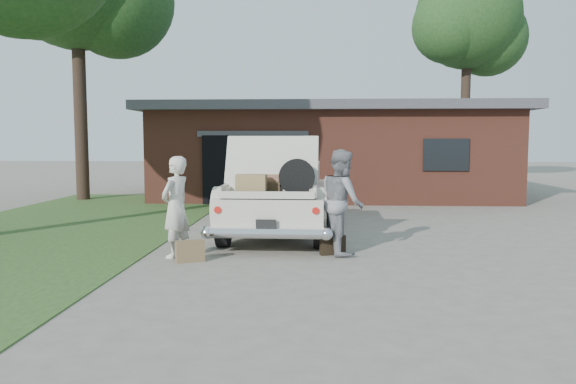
{
  "coord_description": "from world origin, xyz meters",
  "views": [
    {
      "loc": [
        0.54,
        -9.61,
        2.04
      ],
      "look_at": [
        0.0,
        0.6,
        1.1
      ],
      "focal_mm": 35.0,
      "sensor_mm": 36.0,
      "label": 1
    }
  ],
  "objects": [
    {
      "name": "sedan",
      "position": [
        -0.31,
        2.7,
        0.8
      ],
      "size": [
        2.21,
        5.45,
        2.13
      ],
      "rotation": [
        0.0,
        0.0,
        -0.02
      ],
      "color": "beige",
      "rests_on": "ground"
    },
    {
      "name": "suitcase_right",
      "position": [
        0.82,
        0.33,
        0.17
      ],
      "size": [
        0.47,
        0.27,
        0.35
      ],
      "primitive_type": "cube",
      "rotation": [
        0.0,
        0.0,
        0.3
      ],
      "color": "black",
      "rests_on": "ground"
    },
    {
      "name": "grass_strip",
      "position": [
        -5.5,
        3.0,
        0.01
      ],
      "size": [
        6.0,
        16.0,
        0.02
      ],
      "primitive_type": "cube",
      "color": "#2D4C1E",
      "rests_on": "ground"
    },
    {
      "name": "house",
      "position": [
        0.98,
        11.47,
        1.67
      ],
      "size": [
        12.8,
        7.8,
        3.3
      ],
      "color": "brown",
      "rests_on": "ground"
    },
    {
      "name": "ground",
      "position": [
        0.0,
        0.0,
        0.0
      ],
      "size": [
        90.0,
        90.0,
        0.0
      ],
      "primitive_type": "plane",
      "color": "gray",
      "rests_on": "ground"
    },
    {
      "name": "woman_left",
      "position": [
        -1.93,
        -0.02,
        0.89
      ],
      "size": [
        0.64,
        0.76,
        1.77
      ],
      "primitive_type": "imported",
      "rotation": [
        0.0,
        0.0,
        -1.97
      ],
      "color": "beige",
      "rests_on": "ground"
    },
    {
      "name": "tree_right",
      "position": [
        7.59,
        17.65,
        7.47
      ],
      "size": [
        5.61,
        4.88,
        10.26
      ],
      "color": "#38281E",
      "rests_on": "ground"
    },
    {
      "name": "woman_right",
      "position": [
        0.98,
        0.44,
        0.95
      ],
      "size": [
        0.95,
        1.08,
        1.89
      ],
      "primitive_type": "imported",
      "rotation": [
        0.0,
        0.0,
        1.85
      ],
      "color": "gray",
      "rests_on": "ground"
    },
    {
      "name": "suitcase_left",
      "position": [
        -1.6,
        -0.41,
        0.18
      ],
      "size": [
        0.5,
        0.33,
        0.37
      ],
      "primitive_type": "cube",
      "rotation": [
        0.0,
        0.0,
        0.41
      ],
      "color": "brown",
      "rests_on": "ground"
    }
  ]
}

